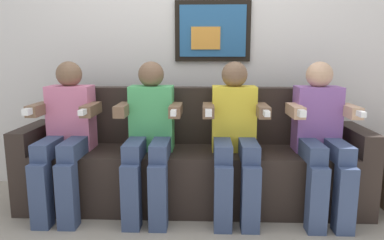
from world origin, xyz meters
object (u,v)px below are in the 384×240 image
(couch, at_px, (193,165))
(person_right_center, at_px, (235,133))
(person_left_center, at_px, (150,132))
(person_rightmost, at_px, (321,134))
(person_leftmost, at_px, (66,132))

(couch, height_order, person_right_center, person_right_center)
(couch, xyz_separation_m, person_right_center, (0.31, -0.17, 0.29))
(couch, relative_size, person_right_center, 2.34)
(person_right_center, bearing_deg, couch, 151.04)
(couch, xyz_separation_m, person_left_center, (-0.31, -0.17, 0.29))
(person_rightmost, bearing_deg, person_right_center, 180.00)
(couch, height_order, person_leftmost, person_leftmost)
(couch, xyz_separation_m, person_rightmost, (0.92, -0.17, 0.29))
(person_left_center, relative_size, person_right_center, 1.00)
(couch, distance_m, person_right_center, 0.46)
(couch, distance_m, person_left_center, 0.46)
(person_leftmost, distance_m, person_rightmost, 1.84)
(person_leftmost, bearing_deg, couch, 10.45)
(couch, relative_size, person_rightmost, 2.34)
(person_left_center, xyz_separation_m, person_rightmost, (1.22, -0.00, 0.00))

